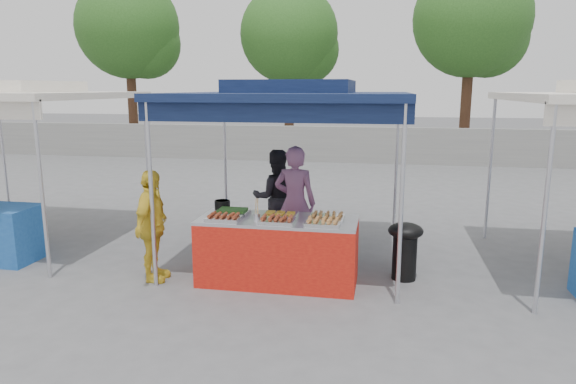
% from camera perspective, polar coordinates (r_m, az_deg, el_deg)
% --- Properties ---
extents(ground_plane, '(80.00, 80.00, 0.00)m').
position_cam_1_polar(ground_plane, '(6.83, -0.94, -9.67)').
color(ground_plane, '#5F5F61').
extents(back_wall, '(40.00, 0.25, 1.20)m').
position_cam_1_polar(back_wall, '(17.38, 6.37, 5.25)').
color(back_wall, gray).
rests_on(back_wall, ground_plane).
extents(main_canopy, '(3.20, 3.20, 2.57)m').
position_cam_1_polar(main_canopy, '(7.32, 0.54, 10.75)').
color(main_canopy, silver).
rests_on(main_canopy, ground_plane).
extents(tree_0, '(3.91, 3.91, 6.71)m').
position_cam_1_polar(tree_0, '(21.51, -16.90, 16.69)').
color(tree_0, '#44291A').
rests_on(tree_0, ground_plane).
extents(tree_1, '(3.67, 3.64, 6.25)m').
position_cam_1_polar(tree_1, '(19.97, 0.59, 16.68)').
color(tree_1, '#44291A').
rests_on(tree_1, ground_plane).
extents(tree_2, '(3.90, 3.90, 6.70)m').
position_cam_1_polar(tree_2, '(19.34, 20.12, 17.11)').
color(tree_2, '#44291A').
rests_on(tree_2, ground_plane).
extents(vendor_table, '(2.00, 0.80, 0.85)m').
position_cam_1_polar(vendor_table, '(6.59, -1.13, -6.53)').
color(vendor_table, red).
rests_on(vendor_table, ground_plane).
extents(food_tray_fl, '(0.42, 0.30, 0.07)m').
position_cam_1_polar(food_tray_fl, '(6.40, -7.14, -2.89)').
color(food_tray_fl, silver).
rests_on(food_tray_fl, vendor_table).
extents(food_tray_fm, '(0.42, 0.30, 0.07)m').
position_cam_1_polar(food_tray_fm, '(6.23, -1.21, -3.20)').
color(food_tray_fm, silver).
rests_on(food_tray_fm, vendor_table).
extents(food_tray_fr, '(0.42, 0.30, 0.07)m').
position_cam_1_polar(food_tray_fr, '(6.14, 3.90, -3.44)').
color(food_tray_fr, silver).
rests_on(food_tray_fr, vendor_table).
extents(food_tray_bl, '(0.42, 0.30, 0.07)m').
position_cam_1_polar(food_tray_bl, '(6.70, -6.19, -2.21)').
color(food_tray_bl, silver).
rests_on(food_tray_bl, vendor_table).
extents(food_tray_bm, '(0.42, 0.30, 0.07)m').
position_cam_1_polar(food_tray_bm, '(6.51, -0.86, -2.54)').
color(food_tray_bm, silver).
rests_on(food_tray_bm, vendor_table).
extents(food_tray_br, '(0.42, 0.30, 0.07)m').
position_cam_1_polar(food_tray_br, '(6.42, 4.37, -2.79)').
color(food_tray_br, silver).
rests_on(food_tray_br, vendor_table).
extents(cooking_pot, '(0.21, 0.21, 0.12)m').
position_cam_1_polar(cooking_pot, '(7.00, -7.31, -1.43)').
color(cooking_pot, black).
rests_on(cooking_pot, vendor_table).
extents(skewer_cup, '(0.08, 0.08, 0.10)m').
position_cam_1_polar(skewer_cup, '(6.34, -3.47, -2.82)').
color(skewer_cup, silver).
rests_on(skewer_cup, vendor_table).
extents(wok_burner, '(0.45, 0.45, 0.76)m').
position_cam_1_polar(wok_burner, '(6.87, 12.87, -5.85)').
color(wok_burner, black).
rests_on(wok_burner, ground_plane).
extents(crate_left, '(0.48, 0.34, 0.29)m').
position_cam_1_polar(crate_left, '(7.48, -3.71, -6.59)').
color(crate_left, '#153AAC').
rests_on(crate_left, ground_plane).
extents(crate_right, '(0.51, 0.36, 0.31)m').
position_cam_1_polar(crate_right, '(7.36, 1.54, -6.82)').
color(crate_right, '#153AAC').
rests_on(crate_right, ground_plane).
extents(crate_stacked, '(0.50, 0.35, 0.30)m').
position_cam_1_polar(crate_stacked, '(7.27, 1.55, -4.56)').
color(crate_stacked, '#153AAC').
rests_on(crate_stacked, crate_right).
extents(vendor_woman, '(0.63, 0.43, 1.66)m').
position_cam_1_polar(vendor_woman, '(7.42, 0.78, -1.23)').
color(vendor_woman, '#915C86').
rests_on(vendor_woman, ground_plane).
extents(helper_man, '(0.88, 0.77, 1.53)m').
position_cam_1_polar(helper_man, '(8.12, -1.34, -0.61)').
color(helper_man, black).
rests_on(helper_man, ground_plane).
extents(customer_person, '(0.39, 0.87, 1.45)m').
position_cam_1_polar(customer_person, '(6.81, -14.88, -3.68)').
color(customer_person, yellow).
rests_on(customer_person, ground_plane).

